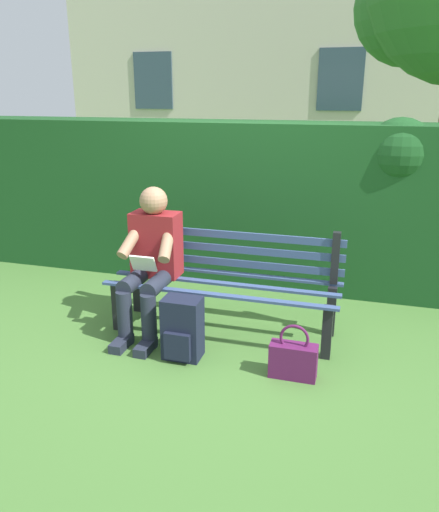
% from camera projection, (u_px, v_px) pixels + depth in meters
% --- Properties ---
extents(ground, '(60.00, 60.00, 0.00)m').
position_uv_depth(ground, '(223.00, 331.00, 4.07)').
color(ground, '#477533').
extents(park_bench, '(1.83, 0.54, 0.84)m').
position_uv_depth(park_bench, '(226.00, 278.00, 4.02)').
color(park_bench, black).
rests_on(park_bench, ground).
extents(person_seated, '(0.44, 0.73, 1.16)m').
position_uv_depth(person_seated, '(151.00, 258.00, 3.95)').
color(person_seated, maroon).
rests_on(person_seated, ground).
extents(hedge_backdrop, '(5.83, 0.74, 1.65)m').
position_uv_depth(hedge_backdrop, '(215.00, 198.00, 5.13)').
color(hedge_backdrop, '#19471E').
rests_on(hedge_backdrop, ground).
extents(building_facade, '(8.13, 3.12, 7.45)m').
position_uv_depth(building_facade, '(259.00, 6.00, 11.47)').
color(building_facade, beige).
rests_on(building_facade, ground).
extents(backpack, '(0.27, 0.27, 0.46)m').
position_uv_depth(backpack, '(182.00, 329.00, 3.62)').
color(backpack, '#191E33').
rests_on(backpack, ground).
extents(handbag, '(0.32, 0.13, 0.39)m').
position_uv_depth(handbag, '(293.00, 359.00, 3.39)').
color(handbag, '#59194C').
rests_on(handbag, ground).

